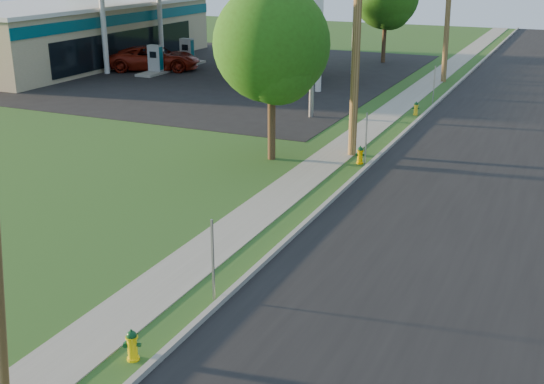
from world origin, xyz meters
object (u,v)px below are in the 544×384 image
Objects in this scene: fuel_pump_ne at (280,72)px; utility_pole_far at (449,2)px; price_pylon at (313,3)px; hydrant_mid at (360,155)px; car_silver at (285,65)px; hydrant_near at (132,345)px; tree_verge at (273,49)px; utility_pole_mid at (357,28)px; car_red at (155,58)px; fuel_pump_se at (304,63)px; fuel_pump_sw at (187,55)px; hydrant_far at (416,108)px; fuel_pump_nw at (156,63)px.

utility_pole_far is at bearing 29.33° from fuel_pump_ne.
price_pylon is 9.79× the size of hydrant_mid.
utility_pole_far is 1.98× the size of car_silver.
tree_verge is at bearing 103.07° from hydrant_near.
fuel_pump_ne is 4.72× the size of hydrant_near.
fuel_pump_ne is at bearing -141.72° from car_silver.
car_silver is at bearing -163.74° from utility_pole_far.
price_pylon reaches higher than hydrant_mid.
price_pylon is 1.03× the size of tree_verge.
utility_pole_mid is 4.77m from hydrant_mid.
utility_pole_far reaches higher than hydrant_mid.
utility_pole_far is at bearing 82.59° from tree_verge.
hydrant_near is at bearing -171.15° from car_red.
hydrant_mid is at bearing -88.04° from utility_pole_far.
fuel_pump_se is 0.47× the size of price_pylon.
car_red is at bearing 122.93° from hydrant_near.
fuel_pump_sw reaches higher than car_red.
utility_pole_far is 13.98× the size of hydrant_far.
price_pylon is 7.60m from tree_verge.
fuel_pump_se is 34.00m from hydrant_near.
utility_pole_far is 19.03m from fuel_pump_nw.
fuel_pump_nw is (-17.90, 13.00, -4.23)m from utility_pole_mid.
price_pylon is (5.00, -7.50, 4.71)m from fuel_pump_ne.
price_pylon is at bearing 102.03° from hydrant_near.
utility_pole_mid is at bearing -90.00° from utility_pole_far.
fuel_pump_ne reaches higher than hydrant_far.
hydrant_mid is (0.65, -1.01, -4.61)m from utility_pole_mid.
tree_verge is at bearing -44.21° from fuel_pump_nw.
fuel_pump_se is (9.00, 0.00, 0.00)m from fuel_pump_sw.
tree_verge is 1.10× the size of car_red.
fuel_pump_sw is at bearing 156.04° from fuel_pump_ne.
car_red is (-16.13, 16.08, -3.43)m from tree_verge.
utility_pole_far is 19.51m from car_red.
hydrant_far is 0.11× the size of car_red.
utility_pole_mid is 3.06× the size of fuel_pump_ne.
hydrant_mid is 9.10m from hydrant_far.
utility_pole_far is at bearing 3.20° from fuel_pump_sw.
car_red is (-0.81, 1.18, 0.12)m from fuel_pump_nw.
hydrant_far is (0.01, 9.10, -0.01)m from hydrant_mid.
fuel_pump_ne is 16.96m from hydrant_mid.
fuel_pump_sw is 8.56m from car_silver.
fuel_pump_ne is 1.00× the size of fuel_pump_sw.
utility_pole_far is at bearing 15.61° from fuel_pump_nw.
fuel_pump_nw is at bearing -169.56° from car_red.
fuel_pump_se is 20.39m from hydrant_mid.
hydrant_mid is at bearing -57.25° from utility_pole_mid.
fuel_pump_se is (0.00, 4.00, 0.00)m from fuel_pump_ne.
utility_pole_far reaches higher than tree_verge.
utility_pole_mid is 1.62× the size of car_red.
tree_verge is 9.47× the size of hydrant_mid.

